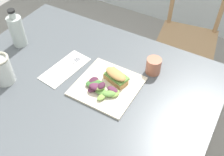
% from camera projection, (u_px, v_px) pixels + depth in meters
% --- Properties ---
extents(dining_table, '(1.16, 0.89, 0.74)m').
position_uv_depth(dining_table, '(83.00, 101.00, 1.28)').
color(dining_table, '#51565B').
rests_on(dining_table, ground).
extents(chair_wooden_far, '(0.46, 0.46, 0.87)m').
position_uv_depth(chair_wooden_far, '(188.00, 37.00, 1.90)').
color(chair_wooden_far, tan).
rests_on(chair_wooden_far, ground).
extents(plate_lunch, '(0.27, 0.27, 0.01)m').
position_uv_depth(plate_lunch, '(107.00, 86.00, 1.16)').
color(plate_lunch, beige).
rests_on(plate_lunch, dining_table).
extents(sandwich_half_front, '(0.12, 0.09, 0.06)m').
position_uv_depth(sandwich_half_front, '(116.00, 76.00, 1.16)').
color(sandwich_half_front, tan).
rests_on(sandwich_half_front, plate_lunch).
extents(salad_mixed_greens, '(0.17, 0.11, 0.04)m').
position_uv_depth(salad_mixed_greens, '(100.00, 87.00, 1.13)').
color(salad_mixed_greens, '#602D47').
rests_on(salad_mixed_greens, plate_lunch).
extents(napkin_folded, '(0.14, 0.26, 0.00)m').
position_uv_depth(napkin_folded, '(65.00, 68.00, 1.25)').
color(napkin_folded, silver).
rests_on(napkin_folded, dining_table).
extents(fork_on_napkin, '(0.05, 0.19, 0.00)m').
position_uv_depth(fork_on_napkin, '(68.00, 66.00, 1.25)').
color(fork_on_napkin, silver).
rests_on(fork_on_napkin, napkin_folded).
extents(bottle_cold_brew, '(0.07, 0.07, 0.20)m').
position_uv_depth(bottle_cold_brew, '(17.00, 32.00, 1.33)').
color(bottle_cold_brew, '#472819').
rests_on(bottle_cold_brew, dining_table).
extents(mason_jar_iced_tea, '(0.09, 0.09, 0.14)m').
position_uv_depth(mason_jar_iced_tea, '(2.00, 71.00, 1.15)').
color(mason_jar_iced_tea, '#995623').
rests_on(mason_jar_iced_tea, dining_table).
extents(cup_extra_side, '(0.07, 0.07, 0.08)m').
position_uv_depth(cup_extra_side, '(154.00, 66.00, 1.21)').
color(cup_extra_side, '#B2664C').
rests_on(cup_extra_side, dining_table).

